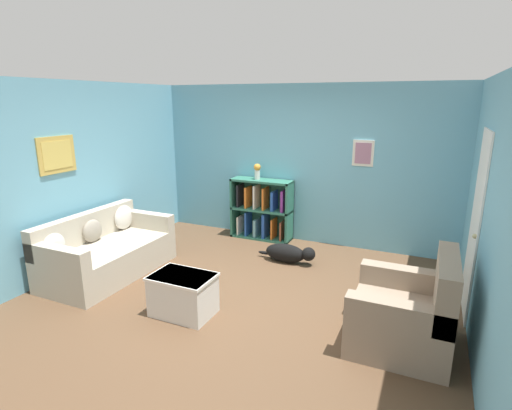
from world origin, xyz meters
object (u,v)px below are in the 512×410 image
at_px(coffee_table, 183,294).
at_px(vase, 257,170).
at_px(bookshelf, 262,210).
at_px(couch, 106,252).
at_px(dog, 289,253).
at_px(recliner_chair, 407,314).

distance_m(coffee_table, vase, 2.88).
distance_m(bookshelf, vase, 0.69).
distance_m(couch, dog, 2.59).
distance_m(recliner_chair, dog, 2.29).
relative_size(dog, vase, 3.42).
distance_m(coffee_table, dog, 1.97).
xyz_separation_m(coffee_table, dog, (0.58, 1.88, -0.10)).
relative_size(recliner_chair, dog, 1.08).
relative_size(recliner_chair, vase, 3.70).
bearing_deg(vase, couch, -120.27).
xyz_separation_m(couch, bookshelf, (1.38, 2.24, 0.19)).
xyz_separation_m(bookshelf, dog, (0.80, -0.85, -0.36)).
distance_m(bookshelf, recliner_chair, 3.45).
height_order(recliner_chair, dog, recliner_chair).
bearing_deg(recliner_chair, coffee_table, -170.24).
height_order(couch, recliner_chair, recliner_chair).
xyz_separation_m(recliner_chair, dog, (-1.74, 1.48, -0.19)).
height_order(recliner_chair, vase, vase).
distance_m(couch, recliner_chair, 3.92).
xyz_separation_m(bookshelf, coffee_table, (0.21, -2.73, -0.25)).
bearing_deg(couch, coffee_table, -16.98).
height_order(recliner_chair, coffee_table, recliner_chair).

